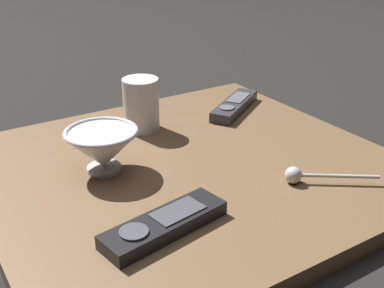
% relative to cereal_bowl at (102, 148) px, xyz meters
% --- Properties ---
extents(ground_plane, '(6.00, 6.00, 0.00)m').
position_rel_cereal_bowl_xyz_m(ground_plane, '(-0.05, -0.13, -0.07)').
color(ground_plane, black).
extents(table, '(0.63, 0.68, 0.03)m').
position_rel_cereal_bowl_xyz_m(table, '(-0.05, -0.13, -0.06)').
color(table, brown).
rests_on(table, ground).
extents(cereal_bowl, '(0.12, 0.12, 0.07)m').
position_rel_cereal_bowl_xyz_m(cereal_bowl, '(0.00, 0.00, 0.00)').
color(cereal_bowl, silver).
rests_on(cereal_bowl, table).
extents(coffee_mug, '(0.11, 0.07, 0.10)m').
position_rel_cereal_bowl_xyz_m(coffee_mug, '(0.13, -0.14, 0.01)').
color(coffee_mug, white).
rests_on(coffee_mug, table).
extents(teaspoon, '(0.09, 0.13, 0.03)m').
position_rel_cereal_bowl_xyz_m(teaspoon, '(-0.21, -0.25, -0.03)').
color(teaspoon, silver).
rests_on(teaspoon, table).
extents(tv_remote_near, '(0.14, 0.18, 0.02)m').
position_rel_cereal_bowl_xyz_m(tv_remote_near, '(0.11, -0.35, -0.03)').
color(tv_remote_near, '#38383D').
rests_on(tv_remote_near, table).
extents(tv_remote_far, '(0.08, 0.19, 0.02)m').
position_rel_cereal_bowl_xyz_m(tv_remote_far, '(-0.20, -0.00, -0.03)').
color(tv_remote_far, black).
rests_on(tv_remote_far, table).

